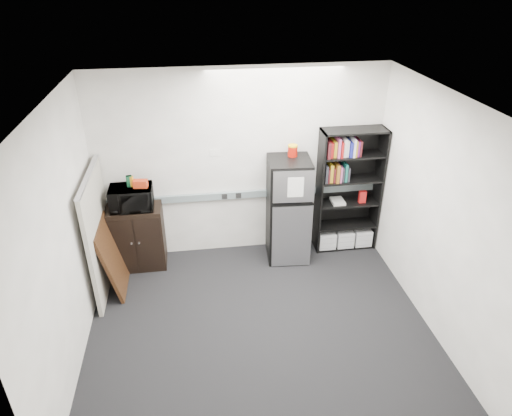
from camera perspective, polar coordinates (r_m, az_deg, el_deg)
The scene contains 18 objects.
floor at distance 5.64m, azimuth 0.45°, elevation -14.50°, with size 4.00×4.00×0.00m, color black.
wall_back at distance 6.36m, azimuth -1.89°, elevation 5.43°, with size 4.00×0.02×2.70m, color silver.
wall_right at distance 5.45m, azimuth 21.77°, elevation -0.94°, with size 0.02×3.50×2.70m, color silver.
wall_left at distance 4.97m, azimuth -23.01°, elevation -4.21°, with size 0.02×3.50×2.70m, color silver.
ceiling at distance 4.27m, azimuth 0.59°, elevation 12.95°, with size 4.00×3.50×0.02m, color white.
electrical_raceway at distance 6.53m, azimuth -1.79°, elevation 1.70°, with size 3.92×0.05×0.10m, color slate.
wall_note at distance 6.26m, azimuth -5.12°, elevation 6.89°, with size 0.14×0.00×0.10m, color white.
bookshelf at distance 6.71m, azimuth 11.45°, elevation 2.02°, with size 0.90×0.34×1.85m.
cubicle_partition at distance 6.11m, azimuth -19.06°, elevation -2.99°, with size 0.06×1.30×1.62m.
cabinet at distance 6.58m, azimuth -14.62°, elevation -3.48°, with size 0.74×0.49×0.92m.
microwave at distance 6.27m, azimuth -15.31°, elevation 1.24°, with size 0.56×0.38×0.31m, color black.
snack_box_a at distance 6.20m, azimuth -15.55°, elevation 3.27°, with size 0.07×0.05×0.15m, color #1B5F34.
snack_box_b at distance 6.20m, azimuth -15.55°, elevation 3.27°, with size 0.07×0.05×0.15m, color #0D3C23.
snack_box_c at distance 6.20m, azimuth -15.41°, elevation 3.24°, with size 0.07×0.05×0.14m, color orange.
snack_bag at distance 6.15m, azimuth -14.24°, elevation 2.96°, with size 0.18×0.10×0.10m, color red.
refrigerator at distance 6.42m, azimuth 4.03°, elevation -0.26°, with size 0.61×0.63×1.52m.
coffee_can at distance 6.19m, azimuth 4.61°, elevation 7.26°, with size 0.13×0.13×0.18m.
framed_poster at distance 6.20m, azimuth -17.47°, elevation -5.75°, with size 0.26×0.76×0.97m.
Camera 1 is at (-0.63, -4.07, 3.85)m, focal length 32.00 mm.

